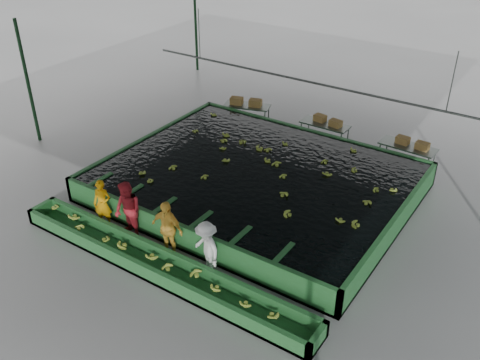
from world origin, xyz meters
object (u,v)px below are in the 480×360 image
Objects in this scene: worker_d at (206,248)px; packing_table_right at (406,157)px; worker_a at (103,204)px; worker_b at (128,211)px; box_stack_left at (246,105)px; box_stack_mid at (327,124)px; box_stack_right at (412,146)px; sorting_trough at (158,265)px; flotation_tank at (256,181)px; packing_table_mid at (324,134)px; packing_table_left at (247,115)px; worker_c at (167,229)px.

packing_table_right is at bearing 96.30° from worker_d.
worker_a is 1.11m from worker_b.
box_stack_left is 1.12× the size of box_stack_mid.
box_stack_mid is at bearing 3.27° from box_stack_left.
box_stack_left is 1.12× the size of box_stack_right.
box_stack_right is (3.50, -0.16, 0.04)m from box_stack_mid.
worker_a is 8.92m from box_stack_left.
sorting_trough is 10.32m from box_stack_left.
worker_b reaches higher than box_stack_right.
worker_d is at bearing -85.22° from box_stack_mid.
box_stack_mid is at bearing 90.28° from worker_b.
packing_table_right is at bearing 69.10° from sorting_trough.
box_stack_mid is (0.34, 4.82, 0.45)m from flotation_tank.
packing_table_mid is at bearing 86.86° from flotation_tank.
sorting_trough is (0.00, -5.10, -0.20)m from flotation_tank.
box_stack_right reaches higher than box_stack_left.
box_stack_right is (3.84, 9.76, 0.69)m from sorting_trough.
flotation_tank is 4.87× the size of packing_table_right.
flotation_tank is 5.75m from packing_table_left.
flotation_tank is at bearing 90.00° from sorting_trough.
worker_d is 1.33× the size of box_stack_mid.
packing_table_right is (7.12, -0.00, 0.02)m from packing_table_left.
worker_a is 0.81× the size of packing_table_left.
worker_c is 0.88× the size of packing_table_right.
worker_d is 10.01m from packing_table_left.
worker_c is 1.47× the size of box_stack_mid.
sorting_trough is at bearing -91.97° from box_stack_mid.
worker_a is (-2.93, -4.30, 0.35)m from flotation_tank.
flotation_tank is 4.70m from worker_b.
packing_table_mid is (2.09, 9.07, -0.50)m from worker_b.
box_stack_left is at bearing 113.94° from worker_b.
worker_a is 0.81× the size of packing_table_mid.
box_stack_left is (-3.71, -0.17, 0.45)m from packing_table_mid.
worker_b is 9.32m from packing_table_mid.
flotation_tank is at bearing -53.66° from packing_table_left.
flotation_tank is at bearing 83.45° from worker_c.
worker_b reaches higher than flotation_tank.
packing_table_mid is at bearing 88.48° from sorting_trough.
packing_table_right is 7.17m from box_stack_left.
worker_b is at bearing -113.08° from flotation_tank.
worker_c reaches higher than box_stack_right.
box_stack_mid is at bearing 177.38° from box_stack_right.
worker_c reaches higher than packing_table_right.
worker_b is at bearing -79.74° from box_stack_left.
flotation_tank is at bearing -94.04° from box_stack_mid.
packing_table_right reaches higher than packing_table_left.
box_stack_left is (-7.16, -0.02, 0.43)m from packing_table_right.
worker_b is 10.60m from box_stack_right.
worker_c reaches higher than box_stack_mid.
flotation_tank is 8.12× the size of box_stack_right.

